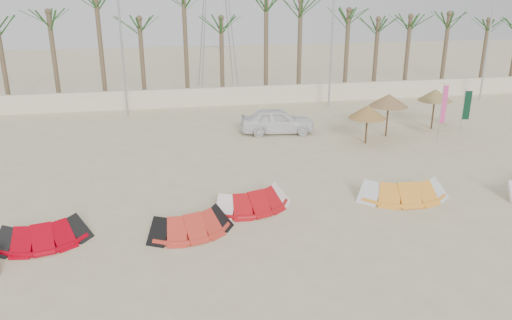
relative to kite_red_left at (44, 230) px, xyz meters
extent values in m
plane|color=beige|center=(7.90, -2.80, -0.42)|extent=(120.00, 120.00, 0.00)
cube|color=beige|center=(7.90, 19.20, 0.23)|extent=(60.00, 0.30, 1.30)
cylinder|color=brown|center=(-6.10, 20.70, 2.83)|extent=(0.32, 0.32, 6.50)
cylinder|color=brown|center=(3.90, 20.70, 2.83)|extent=(0.32, 0.32, 6.50)
ellipsoid|color=#194719|center=(3.90, 20.70, 6.08)|extent=(4.00, 4.00, 2.40)
cylinder|color=brown|center=(13.90, 20.70, 2.83)|extent=(0.32, 0.32, 6.50)
ellipsoid|color=#194719|center=(13.90, 20.70, 6.08)|extent=(4.00, 4.00, 2.40)
cylinder|color=brown|center=(23.90, 20.70, 2.83)|extent=(0.32, 0.32, 6.50)
ellipsoid|color=#194719|center=(23.90, 20.70, 6.08)|extent=(4.00, 4.00, 2.40)
cylinder|color=brown|center=(31.90, 20.70, 2.83)|extent=(0.32, 0.32, 6.50)
ellipsoid|color=#194719|center=(31.90, 20.70, 6.08)|extent=(4.00, 4.00, 2.40)
cylinder|color=#A5A8AD|center=(1.90, 17.20, 5.08)|extent=(0.14, 0.14, 11.00)
cylinder|color=#A5A8AD|center=(15.90, 17.20, 5.08)|extent=(0.14, 0.14, 11.00)
cylinder|color=#A5A8AD|center=(27.90, 17.20, 5.08)|extent=(0.14, 0.14, 11.00)
cube|color=white|center=(-1.12, -1.14, -0.17)|extent=(1.05, 1.25, 0.40)
cylinder|color=#A7000F|center=(0.00, -0.31, -0.32)|extent=(2.65, 0.82, 0.20)
cube|color=black|center=(-1.20, -0.21, -0.17)|extent=(0.84, 1.21, 0.40)
cube|color=black|center=(1.20, -0.21, -0.17)|extent=(0.84, 1.21, 0.40)
cylinder|color=red|center=(4.90, -0.49, -0.32)|extent=(2.61, 0.96, 0.20)
cube|color=black|center=(3.71, -0.39, -0.17)|extent=(0.89, 1.23, 0.40)
cube|color=black|center=(6.10, -0.39, -0.17)|extent=(0.89, 1.23, 0.40)
cylinder|color=#B30E14|center=(7.40, 1.11, -0.32)|extent=(2.74, 1.09, 0.20)
cube|color=white|center=(6.13, 1.21, -0.17)|extent=(0.92, 1.23, 0.40)
cube|color=white|center=(8.67, 1.21, -0.17)|extent=(0.92, 1.23, 0.40)
cylinder|color=orange|center=(13.54, 0.94, -0.32)|extent=(3.34, 0.43, 0.20)
cube|color=silver|center=(12.04, 1.04, -0.17)|extent=(0.67, 1.14, 0.40)
cube|color=silver|center=(15.04, 1.04, -0.17)|extent=(0.67, 1.14, 0.40)
cube|color=silver|center=(17.83, 0.54, -0.17)|extent=(1.04, 1.25, 0.40)
cylinder|color=#4C331E|center=(15.06, 8.47, 0.60)|extent=(0.10, 0.10, 2.03)
cone|color=#A87D40|center=(15.06, 8.47, 1.36)|extent=(2.06, 2.06, 0.70)
cylinder|color=#4C331E|center=(16.75, 9.54, 0.76)|extent=(0.10, 0.10, 2.36)
cone|color=#9B7347|center=(16.75, 9.54, 1.70)|extent=(2.19, 2.19, 0.70)
cylinder|color=#4C331E|center=(20.15, 10.51, 0.74)|extent=(0.10, 0.10, 2.32)
cone|color=#A1874B|center=(20.15, 10.51, 1.66)|extent=(2.02, 2.02, 0.70)
cylinder|color=#A5A8AD|center=(19.24, 8.25, 1.21)|extent=(0.04, 0.04, 3.25)
cube|color=#D93989|center=(19.46, 8.25, 1.60)|extent=(0.40, 0.17, 2.11)
cylinder|color=#A5A8AD|center=(21.42, 9.49, 0.89)|extent=(0.04, 0.04, 2.61)
cube|color=black|center=(21.64, 9.49, 1.20)|extent=(0.42, 0.08, 1.70)
imported|color=white|center=(10.74, 11.37, 0.32)|extent=(4.44, 2.13, 1.46)
camera|label=1|loc=(4.17, -16.15, 7.78)|focal=35.00mm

